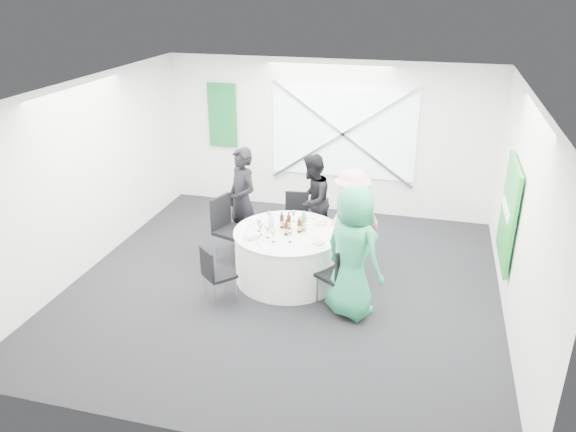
% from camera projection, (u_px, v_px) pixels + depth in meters
% --- Properties ---
extents(floor, '(6.00, 6.00, 0.00)m').
position_uv_depth(floor, '(284.00, 285.00, 8.11)').
color(floor, black).
rests_on(floor, ground).
extents(ceiling, '(6.00, 6.00, 0.00)m').
position_uv_depth(ceiling, '(284.00, 90.00, 7.00)').
color(ceiling, silver).
rests_on(ceiling, wall_back).
extents(wall_back, '(6.00, 0.00, 6.00)m').
position_uv_depth(wall_back, '(327.00, 137.00, 10.22)').
color(wall_back, white).
rests_on(wall_back, floor).
extents(wall_front, '(6.00, 0.00, 6.00)m').
position_uv_depth(wall_front, '(195.00, 314.00, 4.89)').
color(wall_front, white).
rests_on(wall_front, floor).
extents(wall_left, '(0.00, 6.00, 6.00)m').
position_uv_depth(wall_left, '(88.00, 176.00, 8.26)').
color(wall_left, white).
rests_on(wall_left, floor).
extents(wall_right, '(0.00, 6.00, 6.00)m').
position_uv_depth(wall_right, '(521.00, 217.00, 6.86)').
color(wall_right, white).
rests_on(wall_right, floor).
extents(window_panel, '(2.60, 0.03, 1.60)m').
position_uv_depth(window_panel, '(343.00, 134.00, 10.08)').
color(window_panel, white).
rests_on(window_panel, wall_back).
extents(window_brace_a, '(2.63, 0.05, 1.84)m').
position_uv_depth(window_brace_a, '(343.00, 134.00, 10.04)').
color(window_brace_a, silver).
rests_on(window_brace_a, window_panel).
extents(window_brace_b, '(2.63, 0.05, 1.84)m').
position_uv_depth(window_brace_b, '(343.00, 134.00, 10.04)').
color(window_brace_b, silver).
rests_on(window_brace_b, window_panel).
extents(green_banner, '(0.55, 0.04, 1.20)m').
position_uv_depth(green_banner, '(222.00, 115.00, 10.53)').
color(green_banner, '#13632F').
rests_on(green_banner, wall_back).
extents(green_sign, '(0.05, 1.20, 1.40)m').
position_uv_depth(green_sign, '(508.00, 213.00, 7.48)').
color(green_sign, '#18892B').
rests_on(green_sign, wall_right).
extents(banquet_table, '(1.56, 1.56, 0.76)m').
position_uv_depth(banquet_table, '(288.00, 255.00, 8.14)').
color(banquet_table, silver).
rests_on(banquet_table, floor).
extents(chair_back, '(0.45, 0.46, 0.88)m').
position_uv_depth(chair_back, '(296.00, 215.00, 9.15)').
color(chair_back, black).
rests_on(chair_back, floor).
extents(chair_back_left, '(0.60, 0.59, 1.04)m').
position_uv_depth(chair_back_left, '(228.00, 224.00, 8.60)').
color(chair_back_left, black).
rests_on(chair_back_left, floor).
extents(chair_back_right, '(0.65, 0.64, 1.01)m').
position_uv_depth(chair_back_right, '(349.00, 228.00, 8.49)').
color(chair_back_right, black).
rests_on(chair_back_right, floor).
extents(chair_front_right, '(0.56, 0.56, 0.89)m').
position_uv_depth(chair_front_right, '(339.00, 272.00, 7.39)').
color(chair_front_right, black).
rests_on(chair_front_right, floor).
extents(chair_front_left, '(0.52, 0.53, 0.82)m').
position_uv_depth(chair_front_left, '(214.00, 271.00, 7.50)').
color(chair_front_left, black).
rests_on(chair_front_left, floor).
extents(person_man_back_left, '(0.74, 0.71, 1.70)m').
position_uv_depth(person_man_back_left, '(242.00, 200.00, 8.85)').
color(person_man_back_left, black).
rests_on(person_man_back_left, floor).
extents(person_man_back, '(0.45, 0.77, 1.53)m').
position_uv_depth(person_man_back, '(312.00, 201.00, 9.07)').
color(person_man_back, black).
rests_on(person_man_back, floor).
extents(person_woman_pink, '(1.06, 0.99, 1.54)m').
position_uv_depth(person_woman_pink, '(351.00, 218.00, 8.39)').
color(person_woman_pink, pink).
rests_on(person_woman_pink, floor).
extents(person_woman_green, '(1.04, 0.95, 1.78)m').
position_uv_depth(person_woman_green, '(352.00, 252.00, 7.11)').
color(person_woman_green, '#278F5B').
rests_on(person_woman_green, floor).
extents(plate_back, '(0.26, 0.26, 0.01)m').
position_uv_depth(plate_back, '(299.00, 216.00, 8.50)').
color(plate_back, white).
rests_on(plate_back, banquet_table).
extents(plate_back_left, '(0.28, 0.28, 0.01)m').
position_uv_depth(plate_back_left, '(260.00, 220.00, 8.36)').
color(plate_back_left, white).
rests_on(plate_back_left, banquet_table).
extents(plate_back_right, '(0.26, 0.26, 0.04)m').
position_uv_depth(plate_back_right, '(321.00, 224.00, 8.18)').
color(plate_back_right, white).
rests_on(plate_back_right, banquet_table).
extents(plate_front_right, '(0.27, 0.27, 0.04)m').
position_uv_depth(plate_front_right, '(318.00, 243.00, 7.60)').
color(plate_front_right, white).
rests_on(plate_front_right, banquet_table).
extents(plate_front_left, '(0.26, 0.26, 0.01)m').
position_uv_depth(plate_front_left, '(251.00, 236.00, 7.85)').
color(plate_front_left, white).
rests_on(plate_front_left, banquet_table).
extents(napkin, '(0.21, 0.21, 0.05)m').
position_uv_depth(napkin, '(252.00, 236.00, 7.76)').
color(napkin, silver).
rests_on(napkin, plate_front_left).
extents(beer_bottle_a, '(0.06, 0.06, 0.26)m').
position_uv_depth(beer_bottle_a, '(282.00, 222.00, 8.06)').
color(beer_bottle_a, '#381D0A').
rests_on(beer_bottle_a, banquet_table).
extents(beer_bottle_b, '(0.06, 0.06, 0.28)m').
position_uv_depth(beer_bottle_b, '(289.00, 223.00, 8.01)').
color(beer_bottle_b, '#381D0A').
rests_on(beer_bottle_b, banquet_table).
extents(beer_bottle_c, '(0.06, 0.06, 0.24)m').
position_uv_depth(beer_bottle_c, '(299.00, 226.00, 7.93)').
color(beer_bottle_c, '#381D0A').
rests_on(beer_bottle_c, banquet_table).
extents(beer_bottle_d, '(0.06, 0.06, 0.24)m').
position_uv_depth(beer_bottle_d, '(286.00, 229.00, 7.85)').
color(beer_bottle_d, '#381D0A').
rests_on(beer_bottle_d, banquet_table).
extents(green_water_bottle, '(0.08, 0.08, 0.30)m').
position_uv_depth(green_water_bottle, '(304.00, 223.00, 7.96)').
color(green_water_bottle, green).
rests_on(green_water_bottle, banquet_table).
extents(clear_water_bottle, '(0.08, 0.08, 0.29)m').
position_uv_depth(clear_water_bottle, '(271.00, 223.00, 7.98)').
color(clear_water_bottle, white).
rests_on(clear_water_bottle, banquet_table).
extents(wine_glass_a, '(0.07, 0.07, 0.17)m').
position_uv_depth(wine_glass_a, '(290.00, 234.00, 7.62)').
color(wine_glass_a, white).
rests_on(wine_glass_a, banquet_table).
extents(wine_glass_b, '(0.07, 0.07, 0.17)m').
position_uv_depth(wine_glass_b, '(294.00, 214.00, 8.26)').
color(wine_glass_b, white).
rests_on(wine_glass_b, banquet_table).
extents(wine_glass_c, '(0.07, 0.07, 0.17)m').
position_uv_depth(wine_glass_c, '(259.00, 223.00, 7.95)').
color(wine_glass_c, white).
rests_on(wine_glass_c, banquet_table).
extents(wine_glass_d, '(0.07, 0.07, 0.17)m').
position_uv_depth(wine_glass_d, '(260.00, 227.00, 7.82)').
color(wine_glass_d, white).
rests_on(wine_glass_d, banquet_table).
extents(wine_glass_e, '(0.07, 0.07, 0.17)m').
position_uv_depth(wine_glass_e, '(268.00, 230.00, 7.75)').
color(wine_glass_e, white).
rests_on(wine_glass_e, banquet_table).
extents(wine_glass_f, '(0.07, 0.07, 0.17)m').
position_uv_depth(wine_glass_f, '(273.00, 234.00, 7.62)').
color(wine_glass_f, white).
rests_on(wine_glass_f, banquet_table).
extents(wine_glass_g, '(0.07, 0.07, 0.17)m').
position_uv_depth(wine_glass_g, '(269.00, 215.00, 8.22)').
color(wine_glass_g, white).
rests_on(wine_glass_g, banquet_table).
extents(fork_a, '(0.10, 0.13, 0.01)m').
position_uv_depth(fork_a, '(273.00, 217.00, 8.48)').
color(fork_a, silver).
rests_on(fork_a, banquet_table).
extents(knife_a, '(0.08, 0.14, 0.01)m').
position_uv_depth(knife_a, '(252.00, 225.00, 8.19)').
color(knife_a, silver).
rests_on(knife_a, banquet_table).
extents(fork_b, '(0.10, 0.13, 0.01)m').
position_uv_depth(fork_b, '(248.00, 232.00, 7.96)').
color(fork_b, silver).
rests_on(fork_b, banquet_table).
extents(knife_b, '(0.11, 0.12, 0.01)m').
position_uv_depth(knife_b, '(258.00, 244.00, 7.62)').
color(knife_b, silver).
rests_on(knife_b, banquet_table).
extents(fork_c, '(0.15, 0.03, 0.01)m').
position_uv_depth(fork_c, '(311.00, 218.00, 8.41)').
color(fork_c, silver).
rests_on(fork_c, banquet_table).
extents(knife_c, '(0.15, 0.03, 0.01)m').
position_uv_depth(knife_c, '(290.00, 215.00, 8.52)').
color(knife_c, silver).
rests_on(knife_c, banquet_table).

